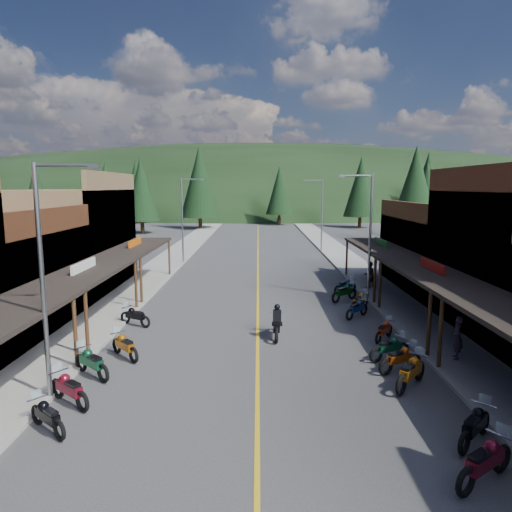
{
  "coord_description": "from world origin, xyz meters",
  "views": [
    {
      "loc": [
        0.02,
        -20.68,
        7.24
      ],
      "look_at": [
        -0.11,
        7.04,
        3.0
      ],
      "focal_mm": 32.0,
      "sensor_mm": 36.0,
      "label": 1
    }
  ],
  "objects_px": {
    "pine_6": "(509,191)",
    "pine_10": "(141,189)",
    "bike_east_4": "(475,424)",
    "pine_7": "(106,186)",
    "pine_9": "(426,192)",
    "pedestrian_east_a": "(457,337)",
    "bike_west_6": "(91,361)",
    "bike_west_4": "(47,415)",
    "bike_east_8": "(384,330)",
    "streetlight_3": "(321,212)",
    "bike_east_9": "(357,308)",
    "bike_east_12": "(345,285)",
    "pine_1": "(136,186)",
    "bike_east_7": "(390,347)",
    "pine_2": "(200,182)",
    "pine_3": "(279,190)",
    "bike_east_11": "(344,291)",
    "pine_0": "(36,191)",
    "bike_east_3": "(485,460)",
    "pine_8": "(92,196)",
    "streetlight_0": "(46,272)",
    "bike_east_10": "(360,300)",
    "pine_4": "(361,186)",
    "shop_east_3": "(452,254)",
    "bike_west_8": "(135,315)",
    "pedestrian_east_b": "(369,274)",
    "pine_11": "(415,187)",
    "bike_east_6": "(400,357)",
    "streetlight_1": "(184,216)",
    "bike_west_7": "(125,345)",
    "bike_east_5": "(411,371)",
    "streetlight_2": "(368,231)",
    "shop_west_3": "(63,240)",
    "rider_on_bike": "(277,324)",
    "pine_5": "(428,183)"
  },
  "relations": [
    {
      "from": "pine_1",
      "to": "bike_east_8",
      "type": "bearing_deg",
      "value": -66.77
    },
    {
      "from": "bike_east_7",
      "to": "bike_east_8",
      "type": "relative_size",
      "value": 1.08
    },
    {
      "from": "bike_west_4",
      "to": "bike_east_11",
      "type": "bearing_deg",
      "value": 3.22
    },
    {
      "from": "bike_east_4",
      "to": "pine_7",
      "type": "bearing_deg",
      "value": 158.63
    },
    {
      "from": "shop_west_3",
      "to": "pine_6",
      "type": "relative_size",
      "value": 0.99
    },
    {
      "from": "bike_east_7",
      "to": "bike_east_9",
      "type": "height_order",
      "value": "bike_east_7"
    },
    {
      "from": "bike_west_4",
      "to": "bike_west_7",
      "type": "distance_m",
      "value": 5.95
    },
    {
      "from": "pine_6",
      "to": "pine_10",
      "type": "distance_m",
      "value": 65.51
    },
    {
      "from": "shop_east_3",
      "to": "bike_east_12",
      "type": "bearing_deg",
      "value": -168.37
    },
    {
      "from": "streetlight_3",
      "to": "bike_east_8",
      "type": "distance_m",
      "value": 30.13
    },
    {
      "from": "pine_0",
      "to": "bike_east_7",
      "type": "relative_size",
      "value": 5.47
    },
    {
      "from": "bike_west_4",
      "to": "bike_east_8",
      "type": "height_order",
      "value": "bike_west_4"
    },
    {
      "from": "pine_4",
      "to": "bike_east_12",
      "type": "relative_size",
      "value": 5.96
    },
    {
      "from": "bike_east_9",
      "to": "pedestrian_east_b",
      "type": "distance_m",
      "value": 7.57
    },
    {
      "from": "streetlight_3",
      "to": "bike_east_9",
      "type": "distance_m",
      "value": 26.44
    },
    {
      "from": "streetlight_0",
      "to": "pine_4",
      "type": "xyz_separation_m",
      "value": [
        24.95,
        66.0,
        2.78
      ]
    },
    {
      "from": "pine_8",
      "to": "bike_east_12",
      "type": "bearing_deg",
      "value": -47.31
    },
    {
      "from": "bike_east_10",
      "to": "bike_east_7",
      "type": "bearing_deg",
      "value": -55.91
    },
    {
      "from": "pine_0",
      "to": "bike_east_6",
      "type": "distance_m",
      "value": 80.09
    },
    {
      "from": "bike_west_8",
      "to": "bike_east_5",
      "type": "xyz_separation_m",
      "value": [
        11.98,
        -7.38,
        0.08
      ]
    },
    {
      "from": "pine_7",
      "to": "bike_west_6",
      "type": "bearing_deg",
      "value": -72.25
    },
    {
      "from": "pine_2",
      "to": "bike_east_7",
      "type": "bearing_deg",
      "value": -75.55
    },
    {
      "from": "pine_11",
      "to": "pine_2",
      "type": "bearing_deg",
      "value": 146.31
    },
    {
      "from": "streetlight_0",
      "to": "pine_10",
      "type": "bearing_deg",
      "value": 101.16
    },
    {
      "from": "pine_11",
      "to": "bike_west_4",
      "type": "distance_m",
      "value": 53.46
    },
    {
      "from": "pine_2",
      "to": "rider_on_bike",
      "type": "relative_size",
      "value": 5.98
    },
    {
      "from": "pine_6",
      "to": "pine_11",
      "type": "xyz_separation_m",
      "value": [
        -26.0,
        -26.0,
        0.7
      ]
    },
    {
      "from": "pine_7",
      "to": "bike_east_12",
      "type": "bearing_deg",
      "value": -60.21
    },
    {
      "from": "bike_east_9",
      "to": "bike_east_12",
      "type": "xyz_separation_m",
      "value": [
        0.45,
        5.81,
        0.03
      ]
    },
    {
      "from": "pine_1",
      "to": "pine_10",
      "type": "distance_m",
      "value": 20.89
    },
    {
      "from": "bike_west_6",
      "to": "pedestrian_east_a",
      "type": "xyz_separation_m",
      "value": [
        14.6,
        1.59,
        0.43
      ]
    },
    {
      "from": "pine_3",
      "to": "bike_east_5",
      "type": "distance_m",
      "value": 71.27
    },
    {
      "from": "streetlight_3",
      "to": "pine_2",
      "type": "height_order",
      "value": "pine_2"
    },
    {
      "from": "pine_9",
      "to": "pedestrian_east_a",
      "type": "height_order",
      "value": "pine_9"
    },
    {
      "from": "bike_west_4",
      "to": "pine_11",
      "type": "bearing_deg",
      "value": 10.26
    },
    {
      "from": "pine_8",
      "to": "bike_west_6",
      "type": "xyz_separation_m",
      "value": [
        15.65,
        -44.13,
        -5.34
      ]
    },
    {
      "from": "pine_9",
      "to": "bike_east_6",
      "type": "height_order",
      "value": "pine_9"
    },
    {
      "from": "pine_1",
      "to": "pedestrian_east_a",
      "type": "height_order",
      "value": "pine_1"
    },
    {
      "from": "bike_west_8",
      "to": "bike_east_7",
      "type": "height_order",
      "value": "bike_east_7"
    },
    {
      "from": "pine_1",
      "to": "bike_east_7",
      "type": "height_order",
      "value": "pine_1"
    },
    {
      "from": "bike_east_4",
      "to": "bike_east_10",
      "type": "distance_m",
      "value": 14.22
    },
    {
      "from": "streetlight_2",
      "to": "pine_7",
      "type": "bearing_deg",
      "value": 119.81
    },
    {
      "from": "pine_0",
      "to": "bike_east_3",
      "type": "distance_m",
      "value": 85.77
    },
    {
      "from": "pine_3",
      "to": "bike_west_6",
      "type": "bearing_deg",
      "value": -98.39
    },
    {
      "from": "shop_east_3",
      "to": "pine_10",
      "type": "height_order",
      "value": "pine_10"
    },
    {
      "from": "pine_5",
      "to": "pine_6",
      "type": "bearing_deg",
      "value": -33.69
    },
    {
      "from": "streetlight_1",
      "to": "pine_4",
      "type": "xyz_separation_m",
      "value": [
        24.95,
        38.0,
        2.78
      ]
    },
    {
      "from": "pine_3",
      "to": "bike_east_11",
      "type": "xyz_separation_m",
      "value": [
        1.5,
        -58.38,
        -5.85
      ]
    },
    {
      "from": "bike_east_7",
      "to": "pedestrian_east_b",
      "type": "distance_m",
      "value": 13.61
    },
    {
      "from": "streetlight_0",
      "to": "streetlight_3",
      "type": "relative_size",
      "value": 1.0
    }
  ]
}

